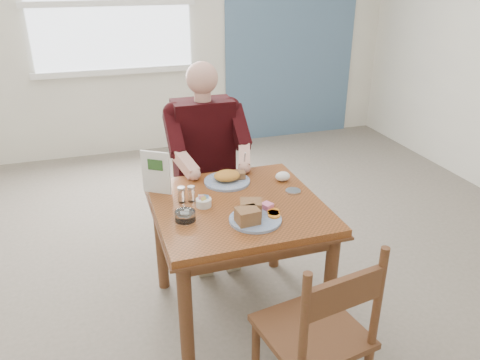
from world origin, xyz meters
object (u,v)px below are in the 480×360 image
object	(u,v)px
chair_near	(318,336)
far_plate	(228,178)
diner	(206,149)
table	(238,221)
near_plate	(253,215)
chair_far	(204,188)

from	to	relation	value
chair_near	far_plate	world-z (taller)	chair_near
chair_near	diner	bearing A→B (deg)	94.23
table	far_plate	xyz separation A→B (m)	(0.03, 0.28, 0.14)
table	diner	size ratio (longest dim) A/B	0.66
chair_near	diner	distance (m)	1.55
chair_near	near_plate	world-z (taller)	chair_near
near_plate	diner	bearing A→B (deg)	90.92
table	far_plate	size ratio (longest dim) A/B	2.93
chair_near	near_plate	distance (m)	0.67
chair_far	table	bearing A→B (deg)	-90.00
table	near_plate	world-z (taller)	near_plate
chair_near	diner	xyz separation A→B (m)	(-0.11, 1.50, 0.33)
chair_far	near_plate	world-z (taller)	chair_far
chair_near	far_plate	bearing A→B (deg)	94.57
table	near_plate	bearing A→B (deg)	-85.98
chair_near	diner	size ratio (longest dim) A/B	0.69
diner	far_plate	distance (m)	0.43
chair_far	near_plate	distance (m)	1.05
table	diner	distance (m)	0.73
near_plate	table	bearing A→B (deg)	94.02
chair_far	diner	distance (m)	0.34
chair_far	far_plate	world-z (taller)	chair_far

